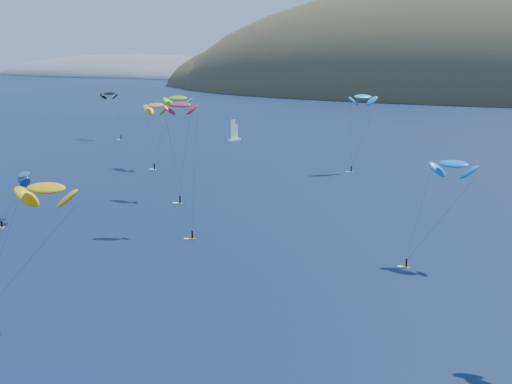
% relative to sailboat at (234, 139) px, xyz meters
% --- Properties ---
extents(headland, '(460.00, 250.00, 60.00)m').
position_rel_sailboat_xyz_m(headland, '(-389.01, 543.19, -4.22)').
color(headland, slate).
rests_on(headland, ground).
extents(sailboat, '(7.92, 6.89, 9.50)m').
position_rel_sailboat_xyz_m(sailboat, '(0.00, 0.00, 0.00)').
color(sailboat, white).
rests_on(sailboat, ground).
extents(kitesurfer_1, '(10.31, 8.65, 21.24)m').
position_rel_sailboat_xyz_m(kitesurfer_1, '(5.83, -64.41, 17.69)').
color(kitesurfer_1, gold).
rests_on(kitesurfer_1, ground).
extents(kitesurfer_2, '(10.93, 10.27, 19.93)m').
position_rel_sailboat_xyz_m(kitesurfer_2, '(58.45, -174.25, 16.70)').
color(kitesurfer_2, gold).
rests_on(kitesurfer_2, ground).
extents(kitesurfer_3, '(9.54, 10.43, 25.76)m').
position_rel_sailboat_xyz_m(kitesurfer_3, '(33.28, -97.88, 22.73)').
color(kitesurfer_3, gold).
rests_on(kitesurfer_3, ground).
extents(kitesurfer_4, '(8.81, 8.49, 24.01)m').
position_rel_sailboat_xyz_m(kitesurfer_4, '(63.95, -45.81, 20.77)').
color(kitesurfer_4, gold).
rests_on(kitesurfer_4, ground).
extents(kitesurfer_5, '(10.29, 8.55, 18.89)m').
position_rel_sailboat_xyz_m(kitesurfer_5, '(102.92, -126.99, 15.89)').
color(kitesurfer_5, gold).
rests_on(kitesurfer_5, ground).
extents(kitesurfer_9, '(10.03, 9.71, 26.49)m').
position_rel_sailboat_xyz_m(kitesurfer_9, '(50.49, -125.80, 23.74)').
color(kitesurfer_9, gold).
rests_on(kitesurfer_9, ground).
extents(kitesurfer_10, '(8.36, 13.01, 11.70)m').
position_rel_sailboat_xyz_m(kitesurfer_10, '(16.45, -132.88, 8.60)').
color(kitesurfer_10, gold).
rests_on(kitesurfer_10, ground).
extents(kitesurfer_12, '(11.57, 5.16, 19.84)m').
position_rel_sailboat_xyz_m(kitesurfer_12, '(-48.32, -13.07, 16.79)').
color(kitesurfer_12, gold).
rests_on(kitesurfer_12, ground).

